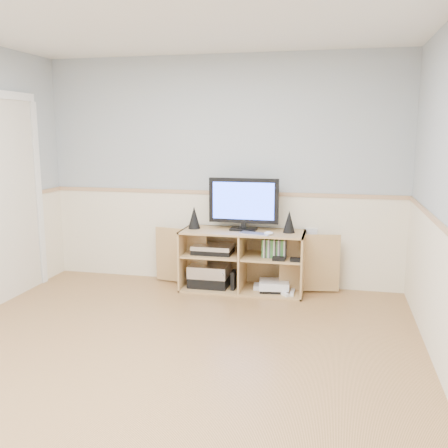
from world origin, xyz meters
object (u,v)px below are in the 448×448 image
at_px(game_consoles, 273,286).
at_px(monitor, 244,202).
at_px(keyboard, 255,234).
at_px(media_cabinet, 243,259).

bearing_deg(game_consoles, monitor, 169.74).
height_order(keyboard, game_consoles, keyboard).
height_order(media_cabinet, monitor, monitor).
distance_m(media_cabinet, game_consoles, 0.43).
distance_m(media_cabinet, monitor, 0.62).
xyz_separation_m(monitor, game_consoles, (0.34, -0.06, -0.88)).
relative_size(media_cabinet, game_consoles, 4.46).
xyz_separation_m(media_cabinet, monitor, (0.00, -0.01, 0.62)).
relative_size(monitor, game_consoles, 1.63).
relative_size(media_cabinet, keyboard, 6.46).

